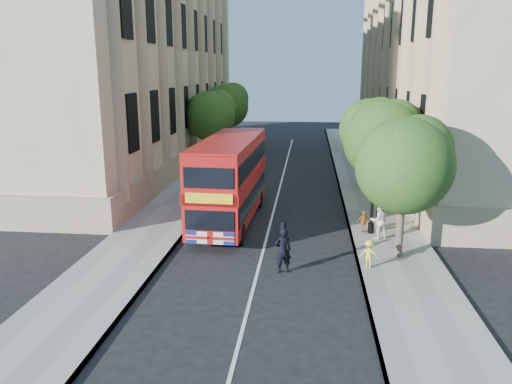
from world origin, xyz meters
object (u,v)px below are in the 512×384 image
(box_van, at_px, (242,180))
(lamp_post, at_px, (373,185))
(police_constable, at_px, (283,250))
(woman_pedestrian, at_px, (379,220))
(double_decker_bus, at_px, (230,178))

(box_van, bearing_deg, lamp_post, -38.97)
(police_constable, xyz_separation_m, woman_pedestrian, (4.24, 4.22, 0.10))
(woman_pedestrian, bearing_deg, double_decker_bus, -37.37)
(double_decker_bus, bearing_deg, lamp_post, -8.73)
(double_decker_bus, bearing_deg, box_van, 91.71)
(double_decker_bus, distance_m, police_constable, 7.21)
(lamp_post, xyz_separation_m, box_van, (-7.08, 5.72, -1.19))
(lamp_post, distance_m, police_constable, 6.60)
(double_decker_bus, height_order, police_constable, double_decker_bus)
(box_van, relative_size, police_constable, 2.59)
(box_van, height_order, police_constable, box_van)
(lamp_post, bearing_deg, double_decker_bus, 169.29)
(lamp_post, relative_size, woman_pedestrian, 2.88)
(police_constable, bearing_deg, double_decker_bus, -81.76)
(box_van, bearing_deg, police_constable, -74.02)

